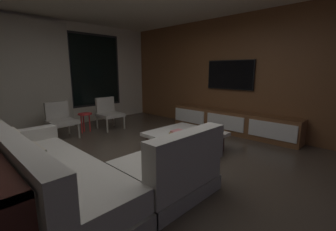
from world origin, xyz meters
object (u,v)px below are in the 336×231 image
(sectional_couch, at_px, (83,174))
(book_stack_on_coffee_table, at_px, (178,132))
(mounted_tv, at_px, (230,75))
(accent_chair_by_curtain, at_px, (60,118))
(coffee_table, at_px, (186,142))
(accent_chair_near_window, at_px, (108,111))
(media_console, at_px, (231,122))
(side_stool, at_px, (85,117))

(sectional_couch, relative_size, book_stack_on_coffee_table, 9.42)
(sectional_couch, distance_m, mounted_tv, 4.04)
(accent_chair_by_curtain, height_order, mounted_tv, mounted_tv)
(coffee_table, distance_m, accent_chair_near_window, 2.51)
(sectional_couch, bearing_deg, media_console, 2.71)
(side_stool, bearing_deg, accent_chair_near_window, -4.79)
(sectional_couch, bearing_deg, accent_chair_near_window, 53.73)
(side_stool, height_order, media_console, media_console)
(accent_chair_by_curtain, distance_m, media_console, 3.86)
(accent_chair_by_curtain, height_order, media_console, accent_chair_by_curtain)
(sectional_couch, xyz_separation_m, accent_chair_by_curtain, (0.76, 2.67, 0.14))
(side_stool, bearing_deg, book_stack_on_coffee_table, -78.70)
(media_console, bearing_deg, accent_chair_by_curtain, 139.74)
(book_stack_on_coffee_table, distance_m, mounted_tv, 2.28)
(accent_chair_near_window, distance_m, mounted_tv, 3.12)
(book_stack_on_coffee_table, bearing_deg, accent_chair_near_window, 87.62)
(coffee_table, relative_size, book_stack_on_coffee_table, 4.37)
(sectional_couch, distance_m, coffee_table, 1.99)
(sectional_couch, height_order, book_stack_on_coffee_table, sectional_couch)
(book_stack_on_coffee_table, xyz_separation_m, accent_chair_near_window, (0.10, 2.44, 0.05))
(coffee_table, relative_size, mounted_tv, 0.98)
(sectional_couch, height_order, media_console, sectional_couch)
(mounted_tv, bearing_deg, side_stool, 137.83)
(accent_chair_by_curtain, xyz_separation_m, side_stool, (0.57, 0.02, -0.06))
(book_stack_on_coffee_table, bearing_deg, sectional_couch, -174.00)
(sectional_couch, height_order, coffee_table, sectional_couch)
(media_console, bearing_deg, side_stool, 133.38)
(media_console, bearing_deg, coffee_table, -178.80)
(accent_chair_by_curtain, xyz_separation_m, media_console, (2.94, -2.49, -0.18))
(book_stack_on_coffee_table, relative_size, side_stool, 0.58)
(side_stool, bearing_deg, accent_chair_by_curtain, -178.15)
(book_stack_on_coffee_table, relative_size, accent_chair_near_window, 0.34)
(sectional_couch, relative_size, side_stool, 5.43)
(media_console, bearing_deg, mounted_tv, 47.57)
(accent_chair_near_window, distance_m, accent_chair_by_curtain, 1.17)
(accent_chair_by_curtain, bearing_deg, book_stack_on_coffee_table, -66.65)
(sectional_couch, distance_m, accent_chair_near_window, 3.27)
(coffee_table, height_order, accent_chair_by_curtain, accent_chair_by_curtain)
(side_stool, xyz_separation_m, mounted_tv, (2.55, -2.31, 0.98))
(book_stack_on_coffee_table, relative_size, mounted_tv, 0.22)
(accent_chair_near_window, xyz_separation_m, mounted_tv, (1.95, -2.26, 0.92))
(coffee_table, bearing_deg, side_stool, 104.34)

